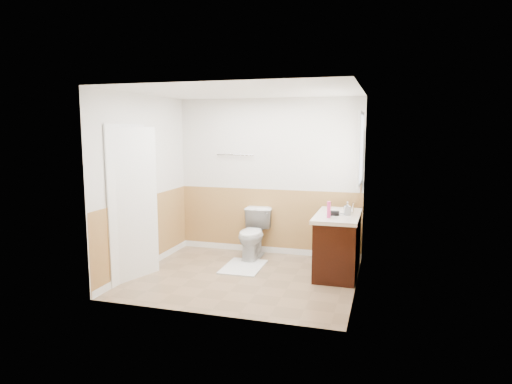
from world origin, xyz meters
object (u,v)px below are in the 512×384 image
(bath_mat, at_px, (243,267))
(soap_dispenser, at_px, (347,209))
(lotion_bottle, at_px, (329,210))
(vanity_cabinet, at_px, (338,246))
(toilet, at_px, (253,234))

(bath_mat, bearing_deg, soap_dispenser, 2.43)
(bath_mat, distance_m, lotion_bottle, 1.58)
(vanity_cabinet, bearing_deg, lotion_bottle, -108.21)
(bath_mat, xyz_separation_m, lotion_bottle, (1.25, -0.19, 0.95))
(vanity_cabinet, height_order, lotion_bottle, lotion_bottle)
(lotion_bottle, relative_size, soap_dispenser, 1.17)
(vanity_cabinet, xyz_separation_m, lotion_bottle, (-0.10, -0.30, 0.56))
(toilet, height_order, lotion_bottle, lotion_bottle)
(bath_mat, distance_m, soap_dispenser, 1.74)
(toilet, distance_m, soap_dispenser, 1.64)
(toilet, relative_size, vanity_cabinet, 0.70)
(toilet, bearing_deg, vanity_cabinet, -17.43)
(soap_dispenser, bearing_deg, toilet, 162.99)
(toilet, relative_size, lotion_bottle, 3.49)
(bath_mat, height_order, vanity_cabinet, vanity_cabinet)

